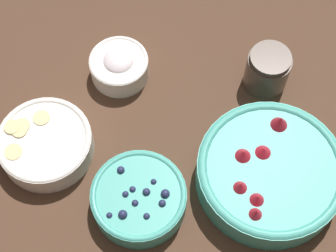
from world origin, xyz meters
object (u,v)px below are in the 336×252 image
bowl_strawberries (270,172)px  jar_chocolate (267,71)px  bowl_blueberries (139,198)px  bowl_bananas (45,143)px  bowl_cream (119,65)px

bowl_strawberries → jar_chocolate: bearing=-99.3°
bowl_strawberries → bowl_blueberries: size_ratio=1.56×
bowl_bananas → bowl_cream: bearing=-133.1°
bowl_blueberries → bowl_bananas: (0.16, -0.12, 0.00)m
bowl_blueberries → bowl_bananas: size_ratio=0.97×
bowl_cream → bowl_blueberries: bearing=93.5°
bowl_bananas → bowl_blueberries: bearing=142.7°
bowl_blueberries → bowl_cream: bowl_cream is taller
jar_chocolate → bowl_blueberries: bearing=40.4°
bowl_cream → jar_chocolate: (-0.28, 0.05, 0.01)m
bowl_strawberries → bowl_cream: bearing=-45.7°
bowl_strawberries → bowl_blueberries: bowl_strawberries is taller
bowl_blueberries → bowl_cream: bearing=-86.5°
bowl_bananas → bowl_strawberries: bearing=165.5°
bowl_strawberries → jar_chocolate: 0.21m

